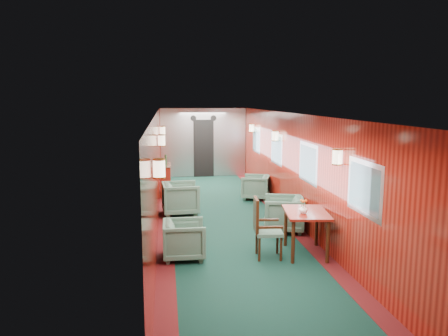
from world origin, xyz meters
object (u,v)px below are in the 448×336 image
armchair_right_far (256,187)px  armchair_left_near (184,240)px  credenza (165,180)px  armchair_right_near (284,214)px  armchair_left_far (181,198)px  side_chair (263,226)px  dining_table (306,218)px

armchair_right_far → armchair_left_near: bearing=-7.4°
credenza → armchair_right_near: (2.41, -3.78, -0.08)m
credenza → armchair_left_far: 2.19m
side_chair → armchair_right_near: bearing=66.9°
armchair_right_near → armchair_right_far: armchair_right_near is taller
dining_table → credenza: size_ratio=0.97×
armchair_right_near → side_chair: bearing=-13.8°
side_chair → armchair_right_far: (0.78, 4.39, -0.24)m
dining_table → side_chair: bearing=-167.6°
side_chair → armchair_right_near: (0.76, 1.43, -0.20)m
dining_table → credenza: 5.70m
dining_table → side_chair: (-0.78, -0.06, -0.08)m
credenza → armchair_left_far: size_ratio=1.36×
dining_table → armchair_right_near: size_ratio=1.39×
dining_table → armchair_left_near: size_ratio=1.55×
credenza → dining_table: bearing=-64.7°
armchair_right_near → credenza: bearing=-133.4°
credenza → armchair_right_far: (2.44, -0.82, -0.12)m
credenza → armchair_right_near: credenza is taller
credenza → armchair_left_far: (0.36, -2.16, -0.06)m
armchair_left_near → armchair_right_far: bearing=-26.3°
credenza → armchair_left_near: bearing=-86.4°
armchair_left_near → side_chair: bearing=-95.9°
side_chair → armchair_left_near: bearing=178.5°
dining_table → armchair_right_near: dining_table is taller
armchair_left_near → armchair_right_far: armchair_right_far is taller
armchair_left_far → armchair_right_far: size_ratio=1.16×
armchair_right_near → armchair_left_far: bearing=-114.1°
side_chair → credenza: 5.47m
dining_table → armchair_left_far: dining_table is taller
armchair_right_far → dining_table: bearing=19.2°
dining_table → armchair_left_near: dining_table is taller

